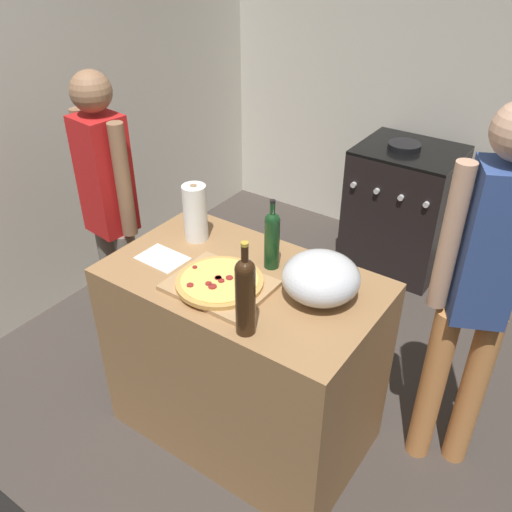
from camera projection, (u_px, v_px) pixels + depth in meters
name	position (u px, v px, depth m)	size (l,w,h in m)	color
ground_plane	(333.00, 347.00, 3.29)	(4.01, 3.43, 0.02)	#3F3833
kitchen_wall_rear	(454.00, 73.00, 3.59)	(4.01, 0.10, 2.60)	silver
kitchen_wall_left	(100.00, 81.00, 3.42)	(0.10, 3.43, 2.60)	silver
counter	(244.00, 358.00, 2.53)	(1.17, 0.69, 0.92)	#9E7247
cutting_board	(220.00, 286.00, 2.21)	(0.40, 0.32, 0.02)	tan
pizza	(219.00, 281.00, 2.20)	(0.36, 0.36, 0.03)	tan
mixing_bowl	(321.00, 278.00, 2.11)	(0.31, 0.31, 0.19)	#B2B2B7
paper_towel_roll	(195.00, 213.00, 2.47)	(0.11, 0.11, 0.27)	white
wine_bottle_clear	(245.00, 294.00, 1.90)	(0.07, 0.07, 0.38)	#331E0F
wine_bottle_green	(272.00, 238.00, 2.27)	(0.07, 0.07, 0.32)	#143819
recipe_sheet	(162.00, 258.00, 2.40)	(0.21, 0.15, 0.00)	white
stove	(401.00, 209.00, 3.81)	(0.66, 0.59, 0.93)	black
person_in_stripes	(110.00, 207.00, 2.80)	(0.38, 0.22, 1.62)	slate
person_in_red	(480.00, 286.00, 2.11)	(0.34, 0.27, 1.72)	#D88C4C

